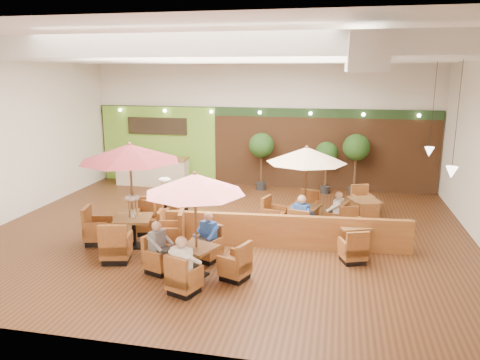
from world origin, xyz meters
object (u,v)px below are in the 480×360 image
(table_2, at_px, (306,173))
(table_3, at_px, (166,205))
(topiary_0, at_px, (261,148))
(topiary_1, at_px, (326,155))
(service_counter, at_px, (153,171))
(table_1, at_px, (195,205))
(diner_0, at_px, (183,260))
(table_0, at_px, (131,178))
(table_5, at_px, (363,211))
(booth_divider, at_px, (286,232))
(diner_1, at_px, (207,232))
(diner_2, at_px, (159,242))
(diner_4, at_px, (337,207))
(table_4, at_px, (352,238))
(diner_3, at_px, (302,213))
(topiary_2, at_px, (356,150))

(table_2, bearing_deg, table_3, -163.48)
(topiary_0, xyz_separation_m, topiary_1, (2.54, -0.00, -0.21))
(service_counter, bearing_deg, table_2, -33.03)
(table_1, relative_size, diner_0, 3.04)
(table_0, height_order, table_2, table_0)
(topiary_0, bearing_deg, table_5, -41.41)
(booth_divider, height_order, table_5, table_5)
(diner_1, xyz_separation_m, diner_2, (-0.91, -0.91, 0.00))
(table_2, relative_size, diner_2, 3.27)
(diner_4, bearing_deg, table_1, 157.42)
(table_4, bearing_deg, topiary_0, 98.95)
(table_3, distance_m, diner_3, 4.51)
(table_2, height_order, diner_4, table_2)
(diner_0, bearing_deg, topiary_1, 96.70)
(table_1, xyz_separation_m, table_4, (3.57, 2.44, -1.38))
(table_0, bearing_deg, service_counter, 94.66)
(table_1, bearing_deg, table_5, 72.09)
(table_0, bearing_deg, table_4, -3.73)
(service_counter, distance_m, table_5, 8.98)
(booth_divider, height_order, diner_4, diner_4)
(topiary_1, bearing_deg, booth_divider, -97.82)
(diner_2, bearing_deg, topiary_2, 167.76)
(topiary_1, distance_m, diner_2, 9.11)
(table_1, height_order, table_5, table_1)
(table_2, xyz_separation_m, diner_2, (-3.11, -3.84, -0.99))
(topiary_0, bearing_deg, table_4, -59.70)
(booth_divider, bearing_deg, table_3, 153.68)
(table_4, bearing_deg, diner_2, -172.80)
(table_0, height_order, diner_0, table_0)
(table_4, relative_size, diner_4, 3.25)
(table_3, bearing_deg, topiary_0, 84.77)
(service_counter, height_order, table_4, service_counter)
(diner_0, bearing_deg, table_3, 137.78)
(diner_4, bearing_deg, table_4, -145.99)
(diner_3, bearing_deg, table_2, 114.66)
(table_0, distance_m, diner_2, 2.26)
(service_counter, bearing_deg, table_1, -61.50)
(table_0, xyz_separation_m, table_2, (4.41, 2.40, -0.17))
(topiary_0, height_order, topiary_2, topiary_2)
(service_counter, distance_m, table_4, 9.83)
(table_4, bearing_deg, topiary_1, 77.38)
(service_counter, distance_m, table_1, 9.34)
(table_1, distance_m, diner_4, 5.05)
(table_2, relative_size, diner_1, 3.30)
(service_counter, height_order, topiary_1, topiary_1)
(service_counter, relative_size, table_4, 1.20)
(table_0, relative_size, table_4, 1.17)
(service_counter, relative_size, topiary_1, 1.49)
(table_5, relative_size, diner_4, 3.45)
(table_0, xyz_separation_m, topiary_2, (5.98, 6.91, -0.18))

